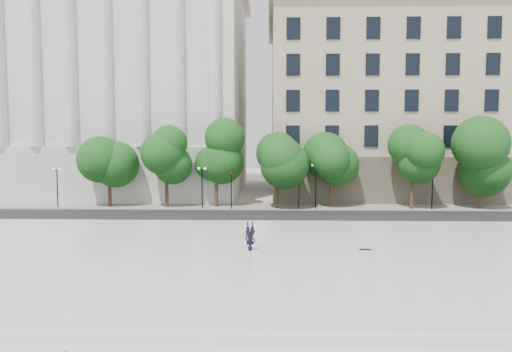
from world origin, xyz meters
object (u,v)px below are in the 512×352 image
(traffic_light_west, at_px, (231,173))
(person_lying, at_px, (250,247))
(traffic_light_east, at_px, (299,172))
(skateboard, at_px, (366,249))

(traffic_light_west, height_order, person_lying, traffic_light_west)
(person_lying, bearing_deg, traffic_light_east, 64.86)
(traffic_light_west, bearing_deg, person_lying, -82.10)
(traffic_light_east, bearing_deg, person_lying, -101.99)
(traffic_light_west, bearing_deg, skateboard, -62.64)
(person_lying, relative_size, skateboard, 2.47)
(skateboard, bearing_deg, traffic_light_east, 102.27)
(traffic_light_east, xyz_separation_m, skateboard, (2.94, -18.25, -3.23))
(person_lying, bearing_deg, skateboard, -10.73)
(traffic_light_west, xyz_separation_m, traffic_light_east, (6.51, 0.00, 0.11))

